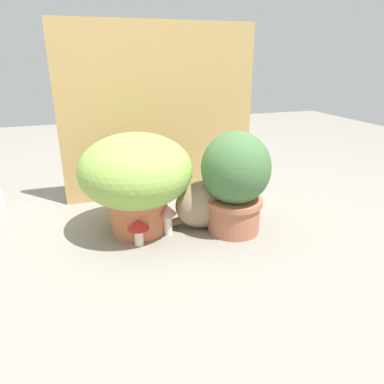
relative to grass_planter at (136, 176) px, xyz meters
The scene contains 7 objects.
ground_plane 0.28m from the grass_planter, 43.36° to the right, with size 6.00×6.00×0.00m, color gray.
cardboard_backdrop 0.52m from the grass_planter, 63.08° to the left, with size 1.05×0.03×0.91m, color tan.
grass_planter is the anchor object (origin of this frame).
leafy_planter 0.42m from the grass_planter, 18.14° to the right, with size 0.30×0.30×0.45m.
cat 0.34m from the grass_planter, ahead, with size 0.38×0.17×0.32m.
mushroom_ornament_red 0.22m from the grass_planter, 100.80° to the right, with size 0.09×0.09×0.11m.
mushroom_ornament_pink 0.21m from the grass_planter, 31.65° to the right, with size 0.08×0.08×0.14m.
Camera 1 is at (-0.30, -1.38, 0.74)m, focal length 33.33 mm.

